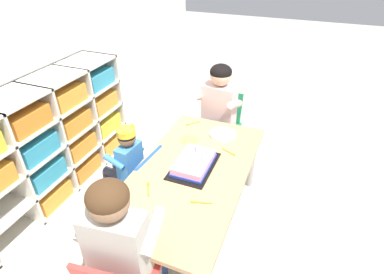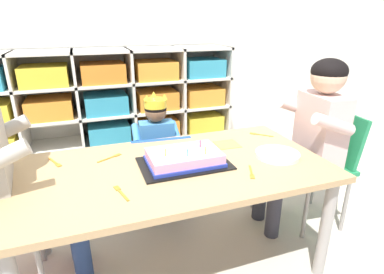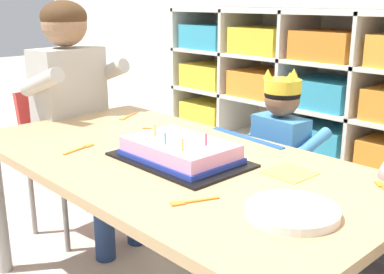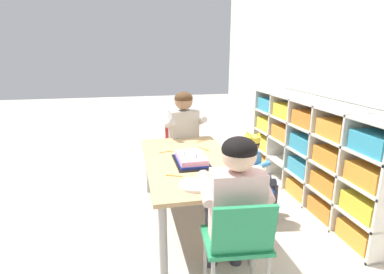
% 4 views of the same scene
% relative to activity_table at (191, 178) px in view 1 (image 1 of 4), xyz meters
% --- Properties ---
extents(ground, '(16.00, 16.00, 0.00)m').
position_rel_activity_table_xyz_m(ground, '(0.00, 0.00, -0.51)').
color(ground, '#BCB2A3').
extents(storage_cubby_shelf, '(2.09, 0.39, 1.00)m').
position_rel_activity_table_xyz_m(storage_cubby_shelf, '(-0.17, 1.28, -0.01)').
color(storage_cubby_shelf, silver).
rests_on(storage_cubby_shelf, ground).
extents(activity_table, '(1.44, 0.74, 0.57)m').
position_rel_activity_table_xyz_m(activity_table, '(0.00, 0.00, 0.00)').
color(activity_table, tan).
rests_on(activity_table, ground).
extents(classroom_chair_blue, '(0.40, 0.38, 0.57)m').
position_rel_activity_table_xyz_m(classroom_chair_blue, '(0.04, 0.46, -0.16)').
color(classroom_chair_blue, '#1E4CA8').
rests_on(classroom_chair_blue, ground).
extents(child_with_crown, '(0.31, 0.31, 0.80)m').
position_rel_activity_table_xyz_m(child_with_crown, '(0.05, 0.57, -0.01)').
color(child_with_crown, '#3D7FBC').
rests_on(child_with_crown, ground).
extents(adult_helper_seated, '(0.45, 0.43, 1.05)m').
position_rel_activity_table_xyz_m(adult_helper_seated, '(-0.71, 0.09, 0.14)').
color(adult_helper_seated, '#B2ADA3').
rests_on(adult_helper_seated, ground).
extents(classroom_chair_guest_side, '(0.38, 0.40, 0.70)m').
position_rel_activity_table_xyz_m(classroom_chair_guest_side, '(0.97, 0.08, -0.08)').
color(classroom_chair_guest_side, '#238451').
rests_on(classroom_chair_guest_side, ground).
extents(guest_at_table_side, '(0.45, 0.43, 1.02)m').
position_rel_activity_table_xyz_m(guest_at_table_side, '(0.85, 0.09, 0.12)').
color(guest_at_table_side, beige).
rests_on(guest_at_table_side, ground).
extents(birthday_cake_on_tray, '(0.42, 0.27, 0.10)m').
position_rel_activity_table_xyz_m(birthday_cake_on_tray, '(0.05, -0.00, 0.09)').
color(birthday_cake_on_tray, black).
rests_on(birthday_cake_on_tray, activity_table).
extents(paper_plate_stack, '(0.22, 0.22, 0.02)m').
position_rel_activity_table_xyz_m(paper_plate_stack, '(0.52, -0.07, 0.07)').
color(paper_plate_stack, white).
rests_on(paper_plate_stack, activity_table).
extents(paper_napkin_square, '(0.13, 0.13, 0.00)m').
position_rel_activity_table_xyz_m(paper_napkin_square, '(0.35, 0.15, 0.06)').
color(paper_napkin_square, '#F4DB4C').
rests_on(paper_napkin_square, activity_table).
extents(fork_scattered_mid_table, '(0.07, 0.12, 0.00)m').
position_rel_activity_table_xyz_m(fork_scattered_mid_table, '(-0.53, 0.22, 0.07)').
color(fork_scattered_mid_table, orange).
rests_on(fork_scattered_mid_table, activity_table).
extents(fork_near_cake_tray, '(0.11, 0.11, 0.00)m').
position_rel_activity_table_xyz_m(fork_near_cake_tray, '(0.60, 0.23, 0.07)').
color(fork_near_cake_tray, orange).
rests_on(fork_near_cake_tray, activity_table).
extents(fork_at_table_front_edge, '(0.12, 0.08, 0.00)m').
position_rel_activity_table_xyz_m(fork_at_table_front_edge, '(-0.27, 0.19, 0.07)').
color(fork_at_table_front_edge, orange).
rests_on(fork_at_table_front_edge, activity_table).
extents(fork_beside_plate_stack, '(0.05, 0.13, 0.00)m').
position_rel_activity_table_xyz_m(fork_beside_plate_stack, '(-0.27, -0.16, 0.07)').
color(fork_beside_plate_stack, orange).
rests_on(fork_beside_plate_stack, activity_table).
extents(fork_by_napkin, '(0.06, 0.12, 0.00)m').
position_rel_activity_table_xyz_m(fork_by_napkin, '(0.30, -0.19, 0.07)').
color(fork_by_napkin, orange).
rests_on(fork_by_napkin, activity_table).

